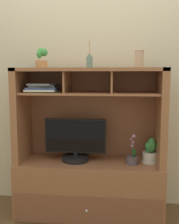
# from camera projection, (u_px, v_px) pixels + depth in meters

# --- Properties ---
(floor_plane) EXTENTS (6.00, 6.00, 0.02)m
(floor_plane) POSITION_uv_depth(u_px,v_px,m) (90.00, 213.00, 2.57)
(floor_plane) COLOR brown
(floor_plane) RESTS_ON ground
(back_wall) EXTENTS (6.00, 0.02, 2.80)m
(back_wall) POSITION_uv_depth(u_px,v_px,m) (92.00, 64.00, 2.64)
(back_wall) COLOR beige
(back_wall) RESTS_ON ground
(media_console) EXTENTS (1.32, 0.51, 1.35)m
(media_console) POSITION_uv_depth(u_px,v_px,m) (90.00, 169.00, 2.52)
(media_console) COLOR #935D3C
(media_console) RESTS_ON ground
(tv_monitor) EXTENTS (0.56, 0.25, 0.39)m
(tv_monitor) POSITION_uv_depth(u_px,v_px,m) (75.00, 143.00, 2.48)
(tv_monitor) COLOR black
(tv_monitor) RESTS_ON media_console
(potted_orchid) EXTENTS (0.12, 0.12, 0.27)m
(potted_orchid) POSITION_uv_depth(u_px,v_px,m) (132.00, 158.00, 2.41)
(potted_orchid) COLOR #50424A
(potted_orchid) RESTS_ON media_console
(potted_fern) EXTENTS (0.16, 0.16, 0.23)m
(potted_fern) POSITION_uv_depth(u_px,v_px,m) (150.00, 151.00, 2.44)
(potted_fern) COLOR silver
(potted_fern) RESTS_ON media_console
(magazine_stack_left) EXTENTS (0.29, 0.26, 0.08)m
(magazine_stack_left) POSITION_uv_depth(u_px,v_px,m) (43.00, 88.00, 2.39)
(magazine_stack_left) COLOR #333F45
(magazine_stack_left) RESTS_ON media_console
(diffuser_bottle) EXTENTS (0.06, 0.06, 0.24)m
(diffuser_bottle) POSITION_uv_depth(u_px,v_px,m) (89.00, 62.00, 2.37)
(diffuser_bottle) COLOR slate
(diffuser_bottle) RESTS_ON media_console
(potted_succulent) EXTENTS (0.12, 0.12, 0.18)m
(potted_succulent) POSITION_uv_depth(u_px,v_px,m) (42.00, 59.00, 2.40)
(potted_succulent) COLOR #B37948
(potted_succulent) RESTS_ON media_console
(ceramic_vase) EXTENTS (0.08, 0.08, 0.15)m
(ceramic_vase) POSITION_uv_depth(u_px,v_px,m) (139.00, 59.00, 2.32)
(ceramic_vase) COLOR tan
(ceramic_vase) RESTS_ON media_console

